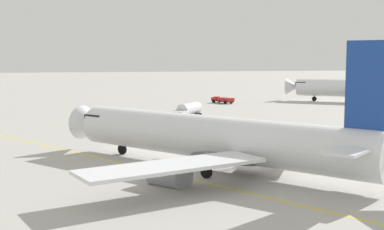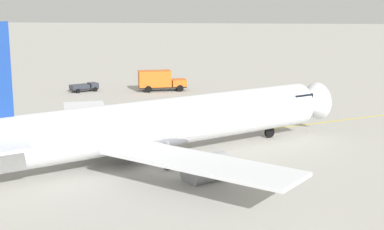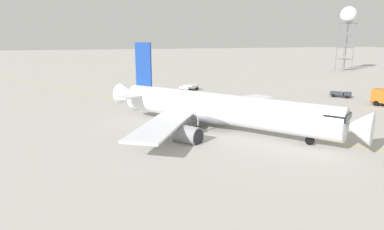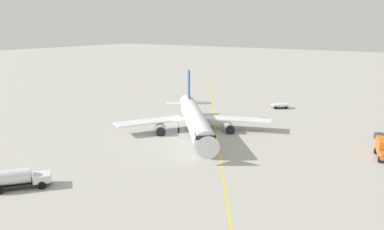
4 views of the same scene
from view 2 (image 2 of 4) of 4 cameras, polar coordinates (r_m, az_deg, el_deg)
ground_plane at (r=45.26m, az=-4.43°, el=-5.64°), size 600.00×600.00×0.00m
airliner_main at (r=48.05m, az=-3.49°, el=-1.10°), size 28.58×32.05×12.31m
baggage_truck_truck at (r=85.27m, az=-10.97°, el=2.85°), size 3.95×4.23×1.22m
catering_truck_truck at (r=84.30m, az=-3.40°, el=3.59°), size 4.43×7.56×3.10m
taxiway_centreline at (r=52.02m, az=-8.27°, el=-3.43°), size 106.74×163.62×0.01m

